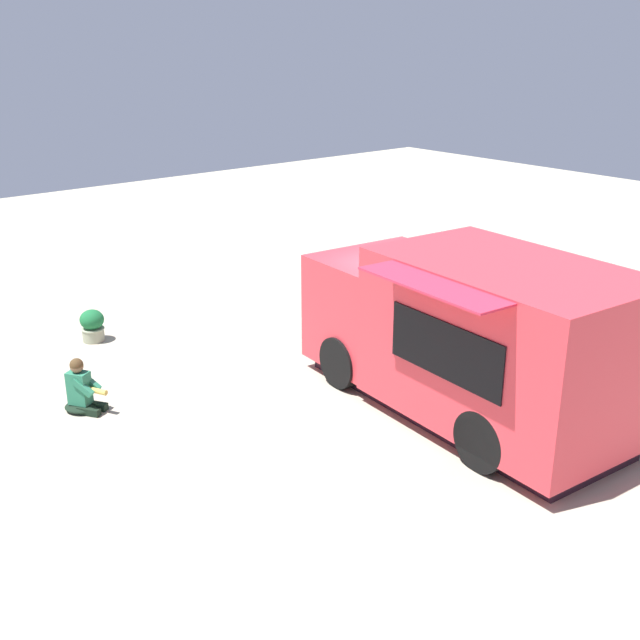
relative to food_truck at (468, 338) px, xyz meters
The scene contains 4 objects.
ground_plane 1.67m from the food_truck, 115.61° to the right, with size 40.00×40.00×0.00m, color #AFA68E.
food_truck is the anchor object (origin of this frame).
person_customer 5.88m from the food_truck, 39.95° to the right, with size 0.66×0.77×0.86m.
planter_flowering_near 7.12m from the food_truck, 63.98° to the right, with size 0.44×0.44×0.61m.
Camera 1 is at (9.02, 7.86, 5.44)m, focal length 43.74 mm.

